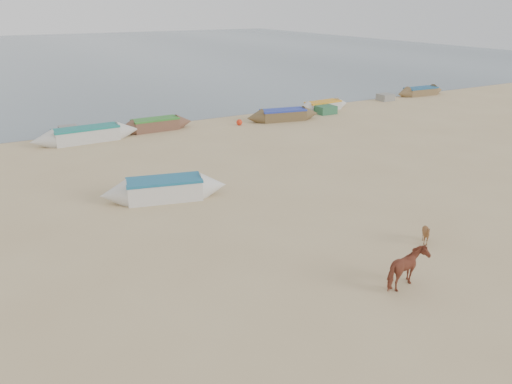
{
  "coord_description": "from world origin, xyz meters",
  "views": [
    {
      "loc": [
        -9.78,
        -13.2,
        8.57
      ],
      "look_at": [
        0.0,
        4.0,
        1.0
      ],
      "focal_mm": 35.0,
      "sensor_mm": 36.0,
      "label": 1
    }
  ],
  "objects": [
    {
      "name": "calf_front",
      "position": [
        4.14,
        -1.66,
        0.41
      ],
      "size": [
        0.82,
        0.75,
        0.81
      ],
      "primitive_type": "imported",
      "rotation": [
        0.0,
        0.0,
        -1.43
      ],
      "color": "brown",
      "rests_on": "ground"
    },
    {
      "name": "ground",
      "position": [
        0.0,
        0.0,
        0.0
      ],
      "size": [
        140.0,
        140.0,
        0.0
      ],
      "primitive_type": "plane",
      "color": "tan",
      "rests_on": "ground"
    },
    {
      "name": "sea",
      "position": [
        0.0,
        82.0,
        0.01
      ],
      "size": [
        160.0,
        160.0,
        0.0
      ],
      "primitive_type": "plane",
      "color": "slate",
      "rests_on": "ground"
    },
    {
      "name": "waterline_canoes",
      "position": [
        0.22,
        20.22,
        0.42
      ],
      "size": [
        61.99,
        4.68,
        0.96
      ],
      "color": "brown",
      "rests_on": "ground"
    },
    {
      "name": "near_canoe",
      "position": [
        -2.83,
        7.55,
        0.5
      ],
      "size": [
        5.92,
        2.71,
        1.0
      ],
      "primitive_type": null,
      "rotation": [
        0.0,
        0.0,
        -0.24
      ],
      "color": "silver",
      "rests_on": "ground"
    },
    {
      "name": "beach_clutter",
      "position": [
        5.2,
        19.77,
        0.3
      ],
      "size": [
        47.7,
        6.1,
        0.64
      ],
      "color": "#2F693C",
      "rests_on": "ground"
    },
    {
      "name": "cow_adult",
      "position": [
        1.22,
        -3.53,
        0.67
      ],
      "size": [
        1.71,
        1.07,
        1.34
      ],
      "primitive_type": "imported",
      "rotation": [
        0.0,
        0.0,
        1.8
      ],
      "color": "brown",
      "rests_on": "ground"
    }
  ]
}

